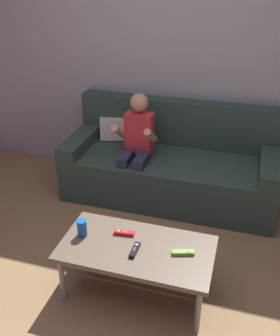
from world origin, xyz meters
TOP-DOWN VIEW (x-y plane):
  - ground_plane at (0.00, 0.00)m, footprint 10.08×10.08m
  - wall_back at (0.00, 1.91)m, footprint 5.04×0.05m
  - couch at (0.05, 1.52)m, footprint 1.95×0.80m
  - person_seated_on_couch at (-0.24, 1.33)m, footprint 0.35×0.43m
  - coffee_table at (0.11, 0.20)m, footprint 1.00×0.52m
  - game_remote_lime_near_edge at (0.42, 0.21)m, footprint 0.14×0.08m
  - game_remote_black_center at (0.12, 0.15)m, footprint 0.04×0.14m
  - game_remote_red_far_corner at (-0.01, 0.29)m, footprint 0.14×0.05m
  - soda_can at (-0.27, 0.20)m, footprint 0.07×0.07m

SIDE VIEW (x-z plane):
  - ground_plane at x=0.00m, z-range 0.00..0.00m
  - couch at x=0.05m, z-range -0.14..0.73m
  - coffee_table at x=0.11m, z-range 0.16..0.55m
  - game_remote_lime_near_edge at x=0.42m, z-range 0.39..0.42m
  - game_remote_black_center at x=0.12m, z-range 0.39..0.42m
  - game_remote_red_far_corner at x=-0.01m, z-range 0.39..0.42m
  - soda_can at x=-0.27m, z-range 0.39..0.51m
  - person_seated_on_couch at x=-0.24m, z-range 0.07..1.09m
  - wall_back at x=0.00m, z-range 0.00..2.50m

